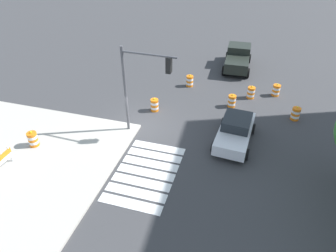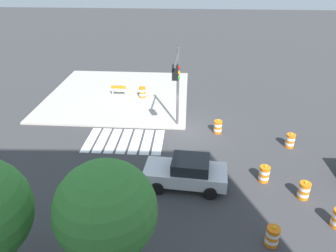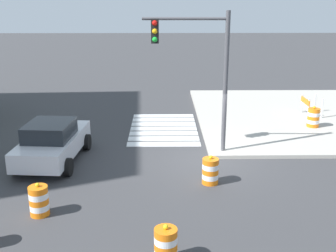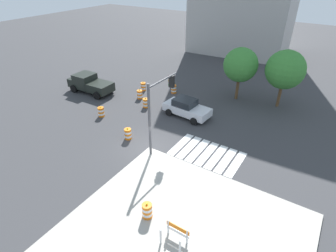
% 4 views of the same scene
% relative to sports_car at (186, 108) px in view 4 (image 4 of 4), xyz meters
% --- Properties ---
extents(ground_plane, '(120.00, 120.00, 0.00)m').
position_rel_sports_car_xyz_m(ground_plane, '(0.16, -6.07, -0.81)').
color(ground_plane, '#38383A').
extents(sidewalk_corner, '(12.00, 12.00, 0.15)m').
position_rel_sports_car_xyz_m(sidewalk_corner, '(6.16, -12.07, -0.74)').
color(sidewalk_corner, '#ADA89E').
rests_on(sidewalk_corner, ground).
extents(crosswalk_stripes, '(5.10, 3.20, 0.02)m').
position_rel_sports_car_xyz_m(crosswalk_stripes, '(4.16, -4.27, -0.80)').
color(crosswalk_stripes, silver).
rests_on(crosswalk_stripes, ground).
extents(sports_car, '(4.43, 2.40, 1.63)m').
position_rel_sports_car_xyz_m(sports_car, '(0.00, 0.00, 0.00)').
color(sports_car, silver).
rests_on(sports_car, ground).
extents(pickup_truck, '(5.20, 2.45, 1.92)m').
position_rel_sports_car_xyz_m(pickup_truck, '(-11.52, -0.92, 0.16)').
color(pickup_truck, black).
rests_on(pickup_truck, ground).
extents(traffic_barrel_near_corner, '(0.56, 0.56, 1.02)m').
position_rel_sports_car_xyz_m(traffic_barrel_near_corner, '(-2.07, -5.85, -0.36)').
color(traffic_barrel_near_corner, orange).
rests_on(traffic_barrel_near_corner, ground).
extents(traffic_barrel_crosswalk_end, '(0.56, 0.56, 1.02)m').
position_rel_sports_car_xyz_m(traffic_barrel_crosswalk_end, '(-3.66, 3.74, -0.36)').
color(traffic_barrel_crosswalk_end, orange).
rests_on(traffic_barrel_crosswalk_end, ground).
extents(traffic_barrel_median_near, '(0.56, 0.56, 1.02)m').
position_rel_sports_car_xyz_m(traffic_barrel_median_near, '(-4.18, -0.62, -0.36)').
color(traffic_barrel_median_near, orange).
rests_on(traffic_barrel_median_near, ground).
extents(traffic_barrel_median_far, '(0.56, 0.56, 1.02)m').
position_rel_sports_car_xyz_m(traffic_barrel_median_far, '(-6.53, -4.29, -0.36)').
color(traffic_barrel_median_far, orange).
rests_on(traffic_barrel_median_far, ground).
extents(traffic_barrel_far_curb, '(0.56, 0.56, 1.02)m').
position_rel_sports_car_xyz_m(traffic_barrel_far_curb, '(-6.83, 2.49, -0.36)').
color(traffic_barrel_far_curb, orange).
rests_on(traffic_barrel_far_curb, ground).
extents(traffic_barrel_lane_center, '(0.56, 0.56, 1.02)m').
position_rel_sports_car_xyz_m(traffic_barrel_lane_center, '(-5.89, 0.64, -0.36)').
color(traffic_barrel_lane_center, orange).
rests_on(traffic_barrel_lane_center, ground).
extents(traffic_barrel_on_sidewalk, '(0.56, 0.56, 1.02)m').
position_rel_sports_car_xyz_m(traffic_barrel_on_sidewalk, '(3.95, -11.43, -0.21)').
color(traffic_barrel_on_sidewalk, orange).
rests_on(traffic_barrel_on_sidewalk, sidewalk_corner).
extents(construction_barricade, '(1.30, 0.79, 1.00)m').
position_rel_sports_car_xyz_m(construction_barricade, '(6.05, -11.87, -0.09)').
color(construction_barricade, silver).
rests_on(construction_barricade, sidewalk_corner).
extents(traffic_light_pole, '(0.47, 3.29, 5.50)m').
position_rel_sports_car_xyz_m(traffic_light_pole, '(0.78, -5.53, 3.10)').
color(traffic_light_pole, '#4C4C51').
rests_on(traffic_light_pole, sidewalk_corner).
extents(street_tree_streetside_near, '(3.35, 3.35, 5.28)m').
position_rel_sports_car_xyz_m(street_tree_streetside_near, '(2.56, 6.01, 2.78)').
color(street_tree_streetside_near, brown).
rests_on(street_tree_streetside_near, ground).
extents(street_tree_streetside_mid, '(3.60, 3.60, 5.53)m').
position_rel_sports_car_xyz_m(street_tree_streetside_mid, '(6.60, 6.56, 2.90)').
color(street_tree_streetside_mid, brown).
rests_on(street_tree_streetside_mid, ground).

